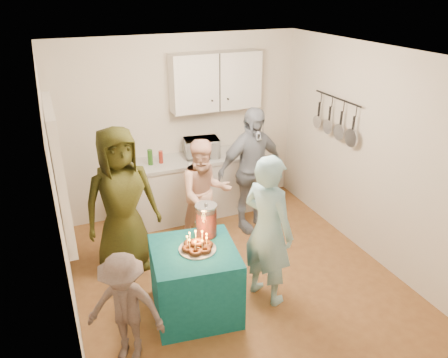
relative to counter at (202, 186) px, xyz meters
name	(u,v)px	position (x,y,z in m)	size (l,w,h in m)	color
floor	(235,278)	(-0.20, -1.70, -0.43)	(4.00, 4.00, 0.00)	brown
ceiling	(238,54)	(-0.20, -1.70, 2.17)	(4.00, 4.00, 0.00)	white
back_wall	(181,127)	(-0.20, 0.30, 0.87)	(3.60, 3.60, 0.00)	silver
left_wall	(60,209)	(-2.00, -1.70, 0.87)	(4.00, 4.00, 0.00)	silver
right_wall	(371,155)	(1.60, -1.70, 0.87)	(4.00, 4.00, 0.00)	silver
window_night	(57,172)	(-1.97, -1.40, 1.12)	(0.04, 1.00, 1.20)	black
counter	(202,186)	(0.00, 0.00, 0.00)	(2.20, 0.58, 0.86)	white
countertop	(201,158)	(0.00, 0.00, 0.46)	(2.24, 0.62, 0.05)	beige
upper_cabinet	(216,81)	(0.30, 0.15, 1.52)	(1.30, 0.30, 0.80)	white
pot_rack	(334,117)	(1.52, -1.00, 1.17)	(0.12, 1.00, 0.60)	black
microwave	(201,148)	(0.01, 0.00, 0.62)	(0.49, 0.33, 0.27)	white
party_table	(195,281)	(-0.82, -2.04, -0.05)	(0.85, 0.85, 0.76)	#0E5B62
donut_cake	(197,242)	(-0.78, -2.05, 0.42)	(0.38, 0.38, 0.18)	#381C0C
punch_jar	(206,221)	(-0.60, -1.82, 0.50)	(0.22, 0.22, 0.34)	red
man_birthday	(268,230)	(-0.02, -2.12, 0.42)	(0.62, 0.41, 1.70)	#9FD7E7
woman_back_left	(121,201)	(-1.33, -0.96, 0.47)	(0.88, 0.57, 1.80)	#555719
woman_back_center	(205,194)	(-0.26, -0.85, 0.31)	(0.72, 0.56, 1.47)	#F3987E
woman_back_right	(251,170)	(0.48, -0.69, 0.45)	(1.03, 0.43, 1.76)	#0F1D34
child_near_left	(125,308)	(-1.60, -2.40, 0.13)	(0.72, 0.42, 1.12)	#514341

